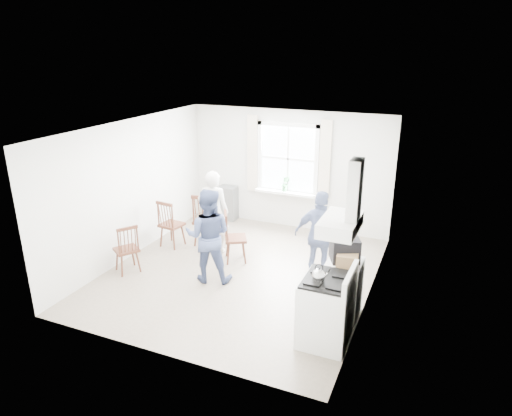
{
  "coord_description": "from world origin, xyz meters",
  "views": [
    {
      "loc": [
        3.13,
        -6.64,
        3.84
      ],
      "look_at": [
        0.21,
        0.2,
        1.2
      ],
      "focal_mm": 32.0,
      "sensor_mm": 36.0,
      "label": 1
    }
  ],
  "objects_px": {
    "low_cabinet": "(343,289)",
    "stereo_stack": "(345,249)",
    "person_left": "(213,212)",
    "windsor_chair_b": "(168,219)",
    "person_right": "(321,236)",
    "gas_stove": "(326,309)",
    "person_mid": "(208,236)",
    "windsor_chair_a": "(204,215)",
    "windsor_chair_c": "(128,244)"
  },
  "relations": [
    {
      "from": "low_cabinet",
      "to": "person_left",
      "type": "bearing_deg",
      "value": 155.84
    },
    {
      "from": "windsor_chair_c",
      "to": "stereo_stack",
      "type": "bearing_deg",
      "value": 2.68
    },
    {
      "from": "person_left",
      "to": "stereo_stack",
      "type": "bearing_deg",
      "value": 143.11
    },
    {
      "from": "windsor_chair_b",
      "to": "person_mid",
      "type": "height_order",
      "value": "person_mid"
    },
    {
      "from": "low_cabinet",
      "to": "person_right",
      "type": "height_order",
      "value": "person_right"
    },
    {
      "from": "windsor_chair_b",
      "to": "windsor_chair_c",
      "type": "xyz_separation_m",
      "value": [
        -0.03,
        -1.23,
        -0.04
      ]
    },
    {
      "from": "windsor_chair_b",
      "to": "person_right",
      "type": "bearing_deg",
      "value": -1.52
    },
    {
      "from": "windsor_chair_b",
      "to": "windsor_chair_c",
      "type": "bearing_deg",
      "value": -91.21
    },
    {
      "from": "windsor_chair_a",
      "to": "person_mid",
      "type": "distance_m",
      "value": 1.43
    },
    {
      "from": "gas_stove",
      "to": "windsor_chair_a",
      "type": "xyz_separation_m",
      "value": [
        -3.06,
        2.13,
        0.19
      ]
    },
    {
      "from": "gas_stove",
      "to": "windsor_chair_c",
      "type": "bearing_deg",
      "value": 171.48
    },
    {
      "from": "stereo_stack",
      "to": "person_mid",
      "type": "relative_size",
      "value": 0.31
    },
    {
      "from": "low_cabinet",
      "to": "windsor_chair_a",
      "type": "bearing_deg",
      "value": 155.52
    },
    {
      "from": "stereo_stack",
      "to": "windsor_chair_b",
      "type": "relative_size",
      "value": 0.51
    },
    {
      "from": "stereo_stack",
      "to": "person_right",
      "type": "relative_size",
      "value": 0.32
    },
    {
      "from": "windsor_chair_a",
      "to": "windsor_chair_b",
      "type": "distance_m",
      "value": 0.73
    },
    {
      "from": "windsor_chair_c",
      "to": "person_mid",
      "type": "distance_m",
      "value": 1.49
    },
    {
      "from": "person_left",
      "to": "windsor_chair_c",
      "type": "bearing_deg",
      "value": 42.82
    },
    {
      "from": "low_cabinet",
      "to": "stereo_stack",
      "type": "bearing_deg",
      "value": 124.1
    },
    {
      "from": "windsor_chair_b",
      "to": "person_right",
      "type": "height_order",
      "value": "person_right"
    },
    {
      "from": "low_cabinet",
      "to": "person_right",
      "type": "relative_size",
      "value": 0.57
    },
    {
      "from": "windsor_chair_c",
      "to": "person_right",
      "type": "relative_size",
      "value": 0.58
    },
    {
      "from": "gas_stove",
      "to": "person_right",
      "type": "xyz_separation_m",
      "value": [
        -0.56,
        1.7,
        0.31
      ]
    },
    {
      "from": "windsor_chair_c",
      "to": "person_mid",
      "type": "height_order",
      "value": "person_mid"
    },
    {
      "from": "stereo_stack",
      "to": "windsor_chair_a",
      "type": "bearing_deg",
      "value": 155.89
    },
    {
      "from": "low_cabinet",
      "to": "person_left",
      "type": "height_order",
      "value": "person_left"
    },
    {
      "from": "low_cabinet",
      "to": "windsor_chair_a",
      "type": "height_order",
      "value": "windsor_chair_a"
    },
    {
      "from": "windsor_chair_a",
      "to": "gas_stove",
      "type": "bearing_deg",
      "value": -34.76
    },
    {
      "from": "windsor_chair_a",
      "to": "windsor_chair_b",
      "type": "xyz_separation_m",
      "value": [
        -0.64,
        -0.34,
        -0.07
      ]
    },
    {
      "from": "person_right",
      "to": "person_mid",
      "type": "bearing_deg",
      "value": 26.16
    },
    {
      "from": "windsor_chair_a",
      "to": "person_mid",
      "type": "xyz_separation_m",
      "value": [
        0.76,
        -1.21,
        0.15
      ]
    },
    {
      "from": "low_cabinet",
      "to": "stereo_stack",
      "type": "distance_m",
      "value": 0.63
    },
    {
      "from": "person_right",
      "to": "person_left",
      "type": "bearing_deg",
      "value": -5.08
    },
    {
      "from": "gas_stove",
      "to": "low_cabinet",
      "type": "bearing_deg",
      "value": 84.32
    },
    {
      "from": "windsor_chair_b",
      "to": "person_left",
      "type": "bearing_deg",
      "value": 11.46
    },
    {
      "from": "low_cabinet",
      "to": "windsor_chair_c",
      "type": "xyz_separation_m",
      "value": [
        -3.8,
        -0.14,
        0.11
      ]
    },
    {
      "from": "person_left",
      "to": "person_mid",
      "type": "distance_m",
      "value": 1.15
    },
    {
      "from": "windsor_chair_c",
      "to": "person_left",
      "type": "distance_m",
      "value": 1.73
    },
    {
      "from": "windsor_chair_c",
      "to": "person_right",
      "type": "bearing_deg",
      "value": 19.88
    },
    {
      "from": "person_mid",
      "to": "gas_stove",
      "type": "bearing_deg",
      "value": 140.86
    },
    {
      "from": "person_mid",
      "to": "stereo_stack",
      "type": "bearing_deg",
      "value": 158.12
    },
    {
      "from": "gas_stove",
      "to": "person_left",
      "type": "xyz_separation_m",
      "value": [
        -2.77,
        1.97,
        0.34
      ]
    },
    {
      "from": "low_cabinet",
      "to": "windsor_chair_c",
      "type": "distance_m",
      "value": 3.8
    },
    {
      "from": "low_cabinet",
      "to": "windsor_chair_c",
      "type": "height_order",
      "value": "windsor_chair_c"
    },
    {
      "from": "windsor_chair_a",
      "to": "windsor_chair_c",
      "type": "distance_m",
      "value": 1.71
    },
    {
      "from": "gas_stove",
      "to": "low_cabinet",
      "type": "relative_size",
      "value": 1.24
    },
    {
      "from": "gas_stove",
      "to": "stereo_stack",
      "type": "relative_size",
      "value": 2.23
    },
    {
      "from": "gas_stove",
      "to": "windsor_chair_b",
      "type": "height_order",
      "value": "gas_stove"
    },
    {
      "from": "low_cabinet",
      "to": "person_mid",
      "type": "relative_size",
      "value": 0.55
    },
    {
      "from": "person_mid",
      "to": "person_right",
      "type": "bearing_deg",
      "value": -173.19
    }
  ]
}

